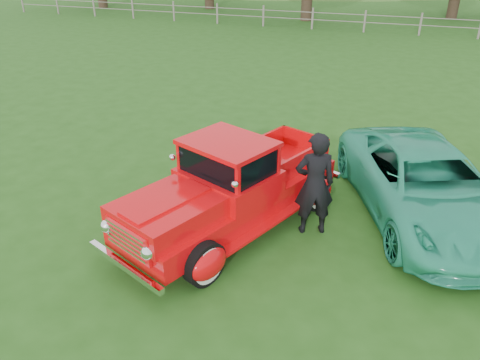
% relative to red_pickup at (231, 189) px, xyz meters
% --- Properties ---
extents(ground, '(140.00, 140.00, 0.00)m').
position_rel_red_pickup_xyz_m(ground, '(0.30, -0.67, -0.80)').
color(ground, '#204C14').
rests_on(ground, ground).
extents(distant_hills, '(116.00, 60.00, 18.00)m').
position_rel_red_pickup_xyz_m(distant_hills, '(-3.79, 58.80, -5.34)').
color(distant_hills, '#376224').
rests_on(distant_hills, ground).
extents(fence_line, '(48.00, 0.12, 1.20)m').
position_rel_red_pickup_xyz_m(fence_line, '(0.30, 21.33, -0.19)').
color(fence_line, slate).
rests_on(fence_line, ground).
extents(red_pickup, '(3.58, 5.27, 1.78)m').
position_rel_red_pickup_xyz_m(red_pickup, '(0.00, 0.00, 0.00)').
color(red_pickup, black).
rests_on(red_pickup, ground).
extents(teal_sedan, '(4.08, 5.54, 1.40)m').
position_rel_red_pickup_xyz_m(teal_sedan, '(3.43, 1.55, -0.10)').
color(teal_sedan, '#29A47E').
rests_on(teal_sedan, ground).
extents(man, '(0.85, 0.72, 1.99)m').
position_rel_red_pickup_xyz_m(man, '(1.49, 0.31, 0.20)').
color(man, black).
rests_on(man, ground).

